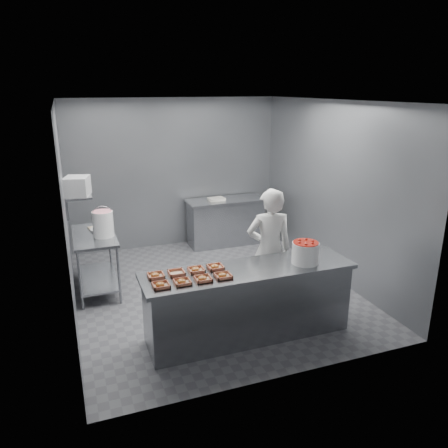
{
  "coord_description": "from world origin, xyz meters",
  "views": [
    {
      "loc": [
        -1.94,
        -5.77,
        2.98
      ],
      "look_at": [
        0.1,
        -0.2,
        1.11
      ],
      "focal_mm": 35.0,
      "sensor_mm": 36.0,
      "label": 1
    }
  ],
  "objects": [
    {
      "name": "floor",
      "position": [
        0.0,
        0.0,
        0.0
      ],
      "size": [
        4.5,
        4.5,
        0.0
      ],
      "primitive_type": "plane",
      "color": "#4C4C51",
      "rests_on": "ground"
    },
    {
      "name": "ceiling",
      "position": [
        0.0,
        0.0,
        2.8
      ],
      "size": [
        4.5,
        4.5,
        0.0
      ],
      "primitive_type": "plane",
      "rotation": [
        3.14,
        0.0,
        0.0
      ],
      "color": "white",
      "rests_on": "wall_back"
    },
    {
      "name": "wall_back",
      "position": [
        0.0,
        2.25,
        1.4
      ],
      "size": [
        4.0,
        0.04,
        2.8
      ],
      "primitive_type": "cube",
      "color": "slate",
      "rests_on": "ground"
    },
    {
      "name": "wall_left",
      "position": [
        -2.0,
        0.0,
        1.4
      ],
      "size": [
        0.04,
        4.5,
        2.8
      ],
      "primitive_type": "cube",
      "color": "slate",
      "rests_on": "ground"
    },
    {
      "name": "wall_right",
      "position": [
        2.0,
        0.0,
        1.4
      ],
      "size": [
        0.04,
        4.5,
        2.8
      ],
      "primitive_type": "cube",
      "color": "slate",
      "rests_on": "ground"
    },
    {
      "name": "service_counter",
      "position": [
        0.0,
        -1.35,
        0.45
      ],
      "size": [
        2.6,
        0.7,
        0.9
      ],
      "color": "slate",
      "rests_on": "ground"
    },
    {
      "name": "prep_table",
      "position": [
        -1.65,
        0.6,
        0.59
      ],
      "size": [
        0.6,
        1.2,
        0.9
      ],
      "color": "slate",
      "rests_on": "ground"
    },
    {
      "name": "back_counter",
      "position": [
        0.9,
        1.9,
        0.45
      ],
      "size": [
        1.5,
        0.6,
        0.9
      ],
      "color": "slate",
      "rests_on": "ground"
    },
    {
      "name": "wall_shelf",
      "position": [
        -1.82,
        0.6,
        1.55
      ],
      "size": [
        0.35,
        0.9,
        0.03
      ],
      "primitive_type": "cube",
      "color": "slate",
      "rests_on": "wall_left"
    },
    {
      "name": "tray_0",
      "position": [
        -1.1,
        -1.48,
        0.92
      ],
      "size": [
        0.19,
        0.18,
        0.06
      ],
      "color": "tan",
      "rests_on": "service_counter"
    },
    {
      "name": "tray_1",
      "position": [
        -0.86,
        -1.48,
        0.92
      ],
      "size": [
        0.19,
        0.18,
        0.06
      ],
      "color": "tan",
      "rests_on": "service_counter"
    },
    {
      "name": "tray_2",
      "position": [
        -0.62,
        -1.48,
        0.92
      ],
      "size": [
        0.19,
        0.18,
        0.06
      ],
      "color": "tan",
      "rests_on": "service_counter"
    },
    {
      "name": "tray_3",
      "position": [
        -0.38,
        -1.48,
        0.92
      ],
      "size": [
        0.19,
        0.18,
        0.06
      ],
      "color": "tan",
      "rests_on": "service_counter"
    },
    {
      "name": "tray_4",
      "position": [
        -1.1,
        -1.22,
        0.92
      ],
      "size": [
        0.19,
        0.18,
        0.06
      ],
      "color": "tan",
      "rests_on": "service_counter"
    },
    {
      "name": "tray_5",
      "position": [
        -0.86,
        -1.22,
        0.92
      ],
      "size": [
        0.19,
        0.18,
        0.04
      ],
      "color": "tan",
      "rests_on": "service_counter"
    },
    {
      "name": "tray_6",
      "position": [
        -0.62,
        -1.22,
        0.92
      ],
      "size": [
        0.19,
        0.18,
        0.06
      ],
      "color": "tan",
      "rests_on": "service_counter"
    },
    {
      "name": "tray_7",
      "position": [
        -0.38,
        -1.22,
        0.92
      ],
      "size": [
        0.19,
        0.18,
        0.06
      ],
      "color": "tan",
      "rests_on": "service_counter"
    },
    {
      "name": "worker",
      "position": [
        0.56,
        -0.75,
        0.86
      ],
      "size": [
        0.69,
        0.52,
        1.71
      ],
      "primitive_type": "imported",
      "rotation": [
        0.0,
        0.0,
        2.95
      ],
      "color": "silver",
      "rests_on": "ground"
    },
    {
      "name": "strawberry_tub",
      "position": [
        0.71,
        -1.43,
        1.05
      ],
      "size": [
        0.33,
        0.33,
        0.27
      ],
      "color": "silver",
      "rests_on": "service_counter"
    },
    {
      "name": "glaze_bucket",
      "position": [
        -1.52,
        0.47,
        1.1
      ],
      "size": [
        0.31,
        0.3,
        0.46
      ],
      "color": "silver",
      "rests_on": "prep_table"
    },
    {
      "name": "bucket_lid",
      "position": [
        -1.54,
        0.79,
        0.91
      ],
      "size": [
        0.37,
        0.37,
        0.02
      ],
      "primitive_type": "cylinder",
      "rotation": [
        0.0,
        0.0,
        -0.24
      ],
      "color": "silver",
      "rests_on": "prep_table"
    },
    {
      "name": "rag",
      "position": [
        -1.63,
        0.9,
        0.91
      ],
      "size": [
        0.17,
        0.15,
        0.02
      ],
      "primitive_type": "cube",
      "rotation": [
        0.0,
        0.0,
        0.22
      ],
      "color": "#CCB28C",
      "rests_on": "prep_table"
    },
    {
      "name": "appliance",
      "position": [
        -1.82,
        0.33,
        1.69
      ],
      "size": [
        0.38,
        0.41,
        0.26
      ],
      "primitive_type": "cube",
      "rotation": [
        0.0,
        0.0,
        -0.26
      ],
      "color": "gray",
      "rests_on": "wall_shelf"
    },
    {
      "name": "paper_stack",
      "position": [
        0.72,
        1.9,
        0.92
      ],
      "size": [
        0.3,
        0.22,
        0.05
      ],
      "primitive_type": "cube",
      "rotation": [
        0.0,
        0.0,
        0.01
      ],
      "color": "silver",
      "rests_on": "back_counter"
    }
  ]
}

